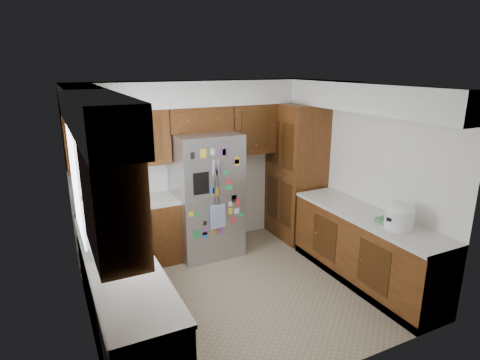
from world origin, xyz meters
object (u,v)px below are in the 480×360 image
object	(u,v)px
fridge	(207,195)
paper_towel	(396,215)
rice_cooker	(400,215)
pantry	(296,172)

from	to	relation	value
fridge	paper_towel	xyz separation A→B (m)	(1.49, -2.11, 0.17)
rice_cooker	pantry	bearing A→B (deg)	89.99
pantry	fridge	world-z (taller)	pantry
fridge	paper_towel	bearing A→B (deg)	-54.69
fridge	rice_cooker	world-z (taller)	fridge
paper_towel	rice_cooker	bearing A→B (deg)	-82.32
fridge	paper_towel	distance (m)	2.59
paper_towel	pantry	bearing A→B (deg)	89.83
rice_cooker	paper_towel	size ratio (longest dim) A/B	1.14
pantry	fridge	bearing A→B (deg)	177.94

